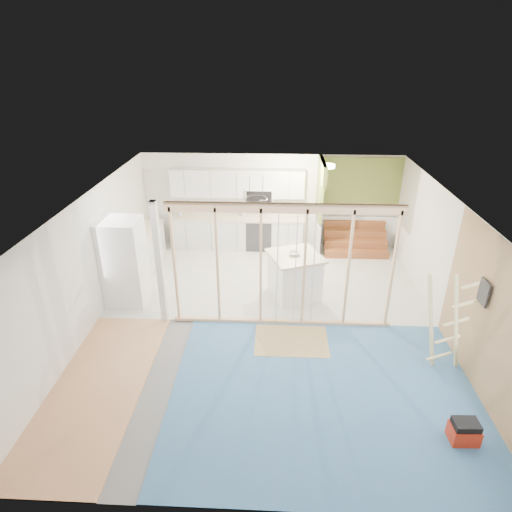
{
  "coord_description": "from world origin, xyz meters",
  "views": [
    {
      "loc": [
        0.14,
        -7.34,
        5.07
      ],
      "look_at": [
        -0.24,
        0.6,
        1.24
      ],
      "focal_mm": 30.0,
      "sensor_mm": 36.0,
      "label": 1
    }
  ],
  "objects_px": {
    "toolbox": "(464,432)",
    "ladder": "(447,323)",
    "fridge": "(125,262)",
    "island": "(295,276)"
  },
  "relations": [
    {
      "from": "toolbox",
      "to": "ladder",
      "type": "distance_m",
      "value": 1.77
    },
    {
      "from": "fridge",
      "to": "ladder",
      "type": "xyz_separation_m",
      "value": [
        6.12,
        -1.97,
        -0.0
      ]
    },
    {
      "from": "fridge",
      "to": "toolbox",
      "type": "xyz_separation_m",
      "value": [
        5.96,
        -3.55,
        -0.79
      ]
    },
    {
      "from": "ladder",
      "to": "toolbox",
      "type": "bearing_deg",
      "value": -107.57
    },
    {
      "from": "island",
      "to": "ladder",
      "type": "xyz_separation_m",
      "value": [
        2.45,
        -2.34,
        0.44
      ]
    },
    {
      "from": "island",
      "to": "ladder",
      "type": "relative_size",
      "value": 0.73
    },
    {
      "from": "island",
      "to": "toolbox",
      "type": "relative_size",
      "value": 3.45
    },
    {
      "from": "toolbox",
      "to": "ladder",
      "type": "bearing_deg",
      "value": 82.59
    },
    {
      "from": "toolbox",
      "to": "island",
      "type": "bearing_deg",
      "value": 118.61
    },
    {
      "from": "toolbox",
      "to": "fridge",
      "type": "bearing_deg",
      "value": 147.56
    }
  ]
}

